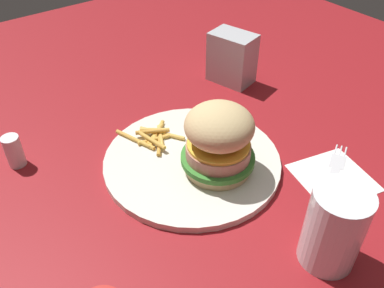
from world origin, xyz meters
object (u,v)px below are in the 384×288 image
at_px(plate, 192,161).
at_px(napkin, 333,177).
at_px(drink_glass, 333,230).
at_px(fries_pile, 154,136).
at_px(fork, 334,176).
at_px(salt_shaker, 14,151).
at_px(sandwich, 219,140).
at_px(napkin_dispenser, 232,58).

relative_size(plate, napkin, 2.61).
bearing_deg(drink_glass, fries_pile, -171.20).
height_order(fork, drink_glass, drink_glass).
relative_size(napkin, salt_shaker, 2.00).
bearing_deg(fries_pile, plate, 14.94).
bearing_deg(fries_pile, sandwich, 17.91).
xyz_separation_m(fries_pile, drink_glass, (0.33, 0.05, 0.04)).
bearing_deg(fries_pile, drink_glass, 8.80).
relative_size(sandwich, napkin_dispenser, 1.10).
height_order(plate, sandwich, sandwich).
bearing_deg(napkin, fork, 118.28).
relative_size(plate, salt_shaker, 5.23).
bearing_deg(fries_pile, salt_shaker, -113.81).
distance_m(drink_glass, salt_shaker, 0.49).
bearing_deg(plate, drink_glass, 6.75).
relative_size(sandwich, fries_pile, 1.15).
distance_m(sandwich, fries_pile, 0.14).
bearing_deg(plate, fries_pile, -165.06).
xyz_separation_m(fries_pile, fork, (0.24, 0.18, -0.01)).
distance_m(fork, salt_shaker, 0.51).
height_order(napkin, fork, fork).
bearing_deg(fork, napkin, -61.72).
bearing_deg(plate, salt_shaker, -126.98).
bearing_deg(salt_shaker, fork, 49.41).
relative_size(plate, sandwich, 2.49).
relative_size(sandwich, drink_glass, 1.00).
distance_m(napkin, napkin_dispenser, 0.34).
height_order(fork, napkin_dispenser, napkin_dispenser).
height_order(sandwich, napkin, sandwich).
xyz_separation_m(plate, napkin, (0.16, 0.16, -0.01)).
relative_size(fork, napkin_dispenser, 1.52).
bearing_deg(napkin_dispenser, salt_shaker, -106.01).
distance_m(napkin, drink_glass, 0.16).
height_order(plate, salt_shaker, salt_shaker).
xyz_separation_m(fries_pile, napkin_dispenser, (-0.08, 0.25, 0.04)).
bearing_deg(sandwich, salt_shaker, -130.98).
relative_size(fries_pile, fork, 0.63).
bearing_deg(napkin, salt_shaker, -130.76).
bearing_deg(plate, napkin_dispenser, 125.83).
distance_m(fries_pile, drink_glass, 0.33).
distance_m(napkin, salt_shaker, 0.51).
distance_m(napkin_dispenser, salt_shaker, 0.46).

